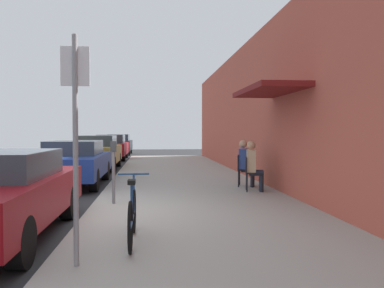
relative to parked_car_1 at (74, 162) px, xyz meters
name	(u,v)px	position (x,y,z in m)	size (l,w,h in m)	color
ground_plane	(84,219)	(1.10, -4.89, -0.72)	(60.00, 60.00, 0.00)	#2D2D30
sidewalk_slab	(193,197)	(3.35, -2.89, -0.66)	(4.50, 32.00, 0.12)	#9E9B93
building_facade	(290,103)	(5.74, -2.89, 1.64)	(1.40, 32.00, 4.71)	#BC5442
parked_car_1	(74,162)	(0.00, 0.00, 0.00)	(1.80, 4.40, 1.36)	navy
parked_car_2	(97,152)	(0.00, 5.26, 0.05)	(1.80, 4.40, 1.48)	#A58433
parked_car_3	(111,147)	(0.00, 11.36, 0.04)	(1.80, 4.40, 1.47)	maroon
parked_car_4	(119,144)	(0.00, 16.66, 0.04)	(1.80, 4.40, 1.46)	black
parking_meter	(113,167)	(1.55, -3.93, 0.17)	(0.12, 0.10, 1.32)	slate
street_sign	(75,131)	(1.50, -7.88, 0.92)	(0.32, 0.06, 2.60)	gray
bicycle_0	(132,216)	(2.08, -6.97, -0.24)	(0.46, 1.71, 0.90)	black
cafe_chair_0	(251,171)	(4.88, -2.49, -0.09)	(0.52, 0.52, 0.87)	black
seated_patron_0	(253,164)	(4.94, -2.50, 0.10)	(0.48, 0.43, 1.29)	#232838
cafe_chair_1	(243,168)	(4.88, -1.59, -0.09)	(0.55, 0.55, 0.87)	black
seated_patron_1	(245,161)	(4.94, -1.61, 0.10)	(0.50, 0.45, 1.29)	#232838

